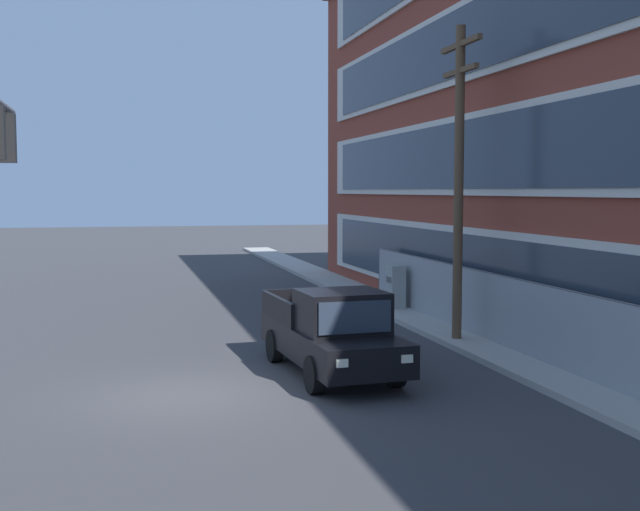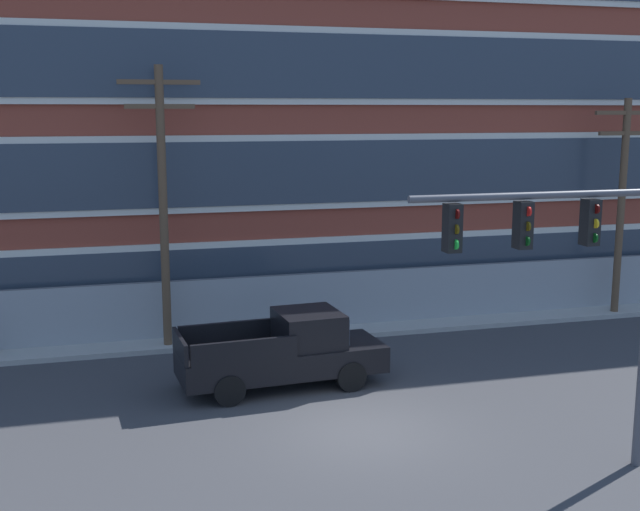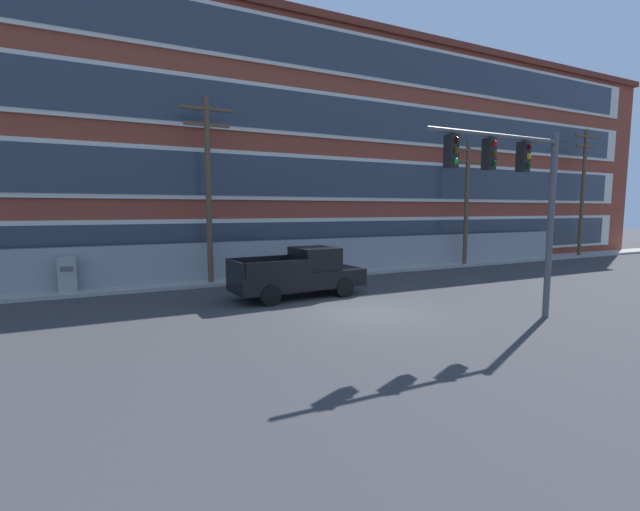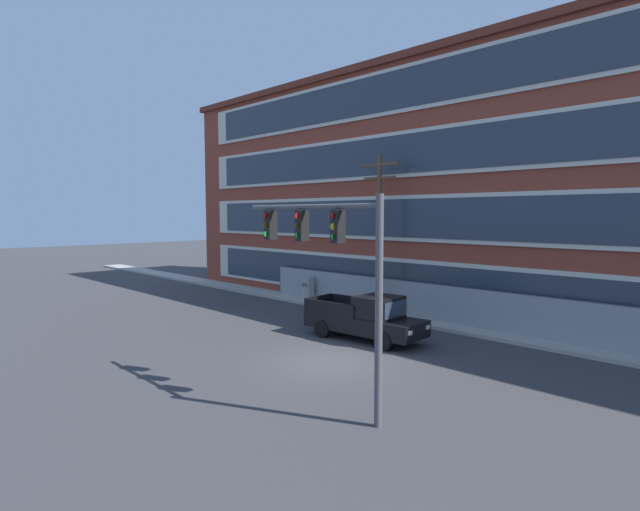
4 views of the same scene
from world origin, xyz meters
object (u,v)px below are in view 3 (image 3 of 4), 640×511
object	(u,v)px
traffic_signal_mast	(517,183)
electrical_cabinet	(68,276)
pickup_truck_black	(301,274)
utility_pole_far_east	(583,188)
utility_pole_midblock	(467,198)
utility_pole_near_corner	(208,184)

from	to	relation	value
traffic_signal_mast	electrical_cabinet	world-z (taller)	traffic_signal_mast
pickup_truck_black	utility_pole_far_east	xyz separation A→B (m)	(24.66, 4.26, 4.22)
utility_pole_midblock	electrical_cabinet	world-z (taller)	utility_pole_midblock
traffic_signal_mast	utility_pole_midblock	size ratio (longest dim) A/B	0.78
electrical_cabinet	traffic_signal_mast	bearing A→B (deg)	-40.99
pickup_truck_black	utility_pole_near_corner	distance (m)	6.36
utility_pole_midblock	utility_pole_far_east	bearing A→B (deg)	0.31
pickup_truck_black	utility_pole_far_east	distance (m)	25.37
pickup_truck_black	utility_pole_far_east	size ratio (longest dim) A/B	0.60
utility_pole_midblock	traffic_signal_mast	bearing A→B (deg)	-129.07
utility_pole_far_east	pickup_truck_black	bearing A→B (deg)	-170.20
pickup_truck_black	electrical_cabinet	size ratio (longest dim) A/B	3.44
pickup_truck_black	utility_pole_far_east	world-z (taller)	utility_pole_far_east
utility_pole_near_corner	pickup_truck_black	bearing A→B (deg)	-57.07
utility_pole_near_corner	utility_pole_far_east	distance (m)	27.43
utility_pole_near_corner	electrical_cabinet	size ratio (longest dim) A/B	5.28
utility_pole_far_east	electrical_cabinet	world-z (taller)	utility_pole_far_east
utility_pole_near_corner	utility_pole_far_east	world-z (taller)	utility_pole_far_east
utility_pole_near_corner	utility_pole_midblock	distance (m)	15.88
traffic_signal_mast	pickup_truck_black	distance (m)	8.63
traffic_signal_mast	utility_pole_near_corner	size ratio (longest dim) A/B	0.70
traffic_signal_mast	utility_pole_near_corner	xyz separation A→B (m)	(-7.07, 10.93, 0.37)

